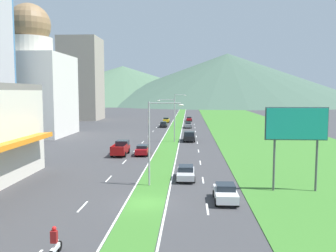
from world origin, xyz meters
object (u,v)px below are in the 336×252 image
object	(u,v)px
car_4	(143,150)
car_6	(163,124)
street_lamp_far	(176,108)
pickup_truck_1	(121,148)
car_0	(186,173)
billboard_roadside	(297,128)
car_3	(188,125)
motorcycle_rider	(55,244)
pickup_truck_0	(189,136)
street_lamp_mid	(172,117)
street_lamp_near	(153,137)
car_2	(166,120)
car_1	(189,119)
car_5	(225,193)

from	to	relation	value
car_4	car_6	world-z (taller)	car_6
street_lamp_far	car_6	size ratio (longest dim) A/B	2.01
pickup_truck_1	car_0	bearing A→B (deg)	-145.76
car_6	billboard_roadside	bearing A→B (deg)	-164.55
car_3	motorcycle_rider	distance (m)	74.45
pickup_truck_1	pickup_truck_0	bearing A→B (deg)	-33.63
billboard_roadside	car_6	world-z (taller)	billboard_roadside
street_lamp_mid	pickup_truck_0	world-z (taller)	street_lamp_mid
billboard_roadside	pickup_truck_0	xyz separation A→B (m)	(-9.99, 33.92, -5.10)
street_lamp_near	car_3	world-z (taller)	street_lamp_near
street_lamp_far	car_2	distance (m)	12.53
car_1	billboard_roadside	bearing A→B (deg)	7.03
car_6	pickup_truck_0	bearing A→B (deg)	-165.76
street_lamp_mid	car_6	xyz separation A→B (m)	(-3.74, 28.55, -4.02)
car_4	car_5	size ratio (longest dim) A/B	1.02
billboard_roadside	car_4	distance (m)	25.67
car_2	car_4	distance (m)	56.89
billboard_roadside	car_3	bearing A→B (deg)	99.81
billboard_roadside	car_3	distance (m)	60.69
car_5	motorcycle_rider	world-z (taller)	motorcycle_rider
car_0	car_4	size ratio (longest dim) A/B	1.10
pickup_truck_1	motorcycle_rider	world-z (taller)	pickup_truck_1
billboard_roadside	car_6	bearing A→B (deg)	105.45
pickup_truck_0	car_2	bearing A→B (deg)	-170.30
street_lamp_far	pickup_truck_1	world-z (taller)	street_lamp_far
billboard_roadside	street_lamp_far	bearing A→B (deg)	101.95
car_1	car_4	size ratio (longest dim) A/B	0.98
street_lamp_far	pickup_truck_0	xyz separation A→B (m)	(3.61, -30.31, -4.15)
motorcycle_rider	car_3	bearing A→B (deg)	-5.62
car_4	motorcycle_rider	bearing A→B (deg)	178.82
car_5	street_lamp_far	bearing A→B (deg)	-174.31
billboard_roadside	pickup_truck_0	world-z (taller)	billboard_roadside
street_lamp_mid	car_4	bearing A→B (deg)	-104.85
pickup_truck_1	street_lamp_near	bearing A→B (deg)	-159.00
billboard_roadside	car_4	world-z (taller)	billboard_roadside
street_lamp_far	pickup_truck_1	bearing A→B (deg)	-98.22
car_4	car_5	bearing A→B (deg)	-155.54
street_lamp_near	street_lamp_mid	size ratio (longest dim) A/B	1.04
car_5	pickup_truck_1	size ratio (longest dim) A/B	0.75
street_lamp_far	car_1	world-z (taller)	street_lamp_far
car_6	pickup_truck_0	distance (m)	28.16
pickup_truck_0	street_lamp_mid	bearing A→B (deg)	-68.43
car_3	car_2	bearing A→B (deg)	-156.85
street_lamp_mid	pickup_truck_1	distance (m)	16.19
car_1	car_6	distance (m)	21.39
car_0	car_3	size ratio (longest dim) A/B	1.08
car_3	pickup_truck_1	size ratio (longest dim) A/B	0.78
car_6	motorcycle_rider	bearing A→B (deg)	179.49
car_3	pickup_truck_1	xyz separation A→B (m)	(-9.89, -41.00, 0.19)
pickup_truck_1	street_lamp_mid	bearing A→B (deg)	-26.50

